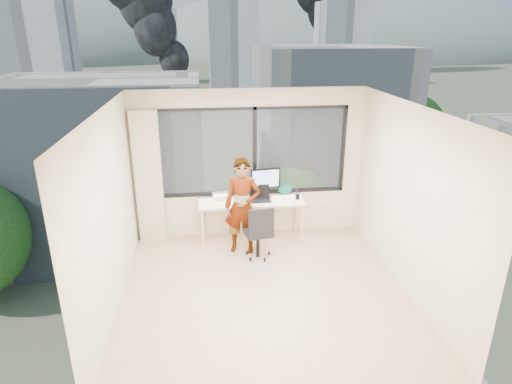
{
  "coord_description": "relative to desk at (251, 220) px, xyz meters",
  "views": [
    {
      "loc": [
        -0.75,
        -5.21,
        3.5
      ],
      "look_at": [
        0.0,
        1.0,
        1.15
      ],
      "focal_mm": 30.4,
      "sensor_mm": 36.0,
      "label": 1
    }
  ],
  "objects": [
    {
      "name": "floor",
      "position": [
        0.0,
        -1.66,
        -0.38
      ],
      "size": [
        4.0,
        4.0,
        0.01
      ],
      "primitive_type": "cube",
      "color": "tan",
      "rests_on": "ground"
    },
    {
      "name": "ceiling",
      "position": [
        0.0,
        -1.66,
        2.23
      ],
      "size": [
        4.0,
        4.0,
        0.01
      ],
      "primitive_type": "cube",
      "color": "white",
      "rests_on": "ground"
    },
    {
      "name": "wall_front",
      "position": [
        0.0,
        -3.66,
        0.93
      ],
      "size": [
        4.0,
        0.01,
        2.6
      ],
      "primitive_type": "cube",
      "color": "beige",
      "rests_on": "ground"
    },
    {
      "name": "wall_left",
      "position": [
        -2.0,
        -1.66,
        0.93
      ],
      "size": [
        0.01,
        4.0,
        2.6
      ],
      "primitive_type": "cube",
      "color": "beige",
      "rests_on": "ground"
    },
    {
      "name": "wall_right",
      "position": [
        2.0,
        -1.66,
        0.93
      ],
      "size": [
        0.01,
        4.0,
        2.6
      ],
      "primitive_type": "cube",
      "color": "beige",
      "rests_on": "ground"
    },
    {
      "name": "window_wall",
      "position": [
        0.05,
        0.34,
        1.15
      ],
      "size": [
        3.3,
        0.16,
        1.55
      ],
      "primitive_type": null,
      "color": "black",
      "rests_on": "ground"
    },
    {
      "name": "curtain",
      "position": [
        -1.72,
        0.22,
        0.77
      ],
      "size": [
        0.45,
        0.14,
        2.3
      ],
      "primitive_type": "cube",
      "color": "beige",
      "rests_on": "floor"
    },
    {
      "name": "desk",
      "position": [
        0.0,
        0.0,
        0.0
      ],
      "size": [
        1.8,
        0.6,
        0.75
      ],
      "primitive_type": "cube",
      "color": "beige",
      "rests_on": "floor"
    },
    {
      "name": "chair",
      "position": [
        0.04,
        -0.62,
        0.1
      ],
      "size": [
        0.55,
        0.55,
        0.95
      ],
      "primitive_type": null,
      "rotation": [
        0.0,
        0.0,
        0.15
      ],
      "color": "black",
      "rests_on": "floor"
    },
    {
      "name": "person",
      "position": [
        -0.19,
        -0.37,
        0.43
      ],
      "size": [
        0.67,
        0.53,
        1.61
      ],
      "primitive_type": "imported",
      "rotation": [
        0.0,
        0.0,
        -0.26
      ],
      "color": "#2D2D33",
      "rests_on": "floor"
    },
    {
      "name": "monitor",
      "position": [
        0.26,
        0.15,
        0.64
      ],
      "size": [
        0.54,
        0.18,
        0.53
      ],
      "primitive_type": null,
      "rotation": [
        0.0,
        0.0,
        0.13
      ],
      "color": "black",
      "rests_on": "desk"
    },
    {
      "name": "game_console",
      "position": [
        -0.5,
        0.2,
        0.41
      ],
      "size": [
        0.33,
        0.29,
        0.07
      ],
      "primitive_type": "cube",
      "rotation": [
        0.0,
        0.0,
        0.14
      ],
      "color": "white",
      "rests_on": "desk"
    },
    {
      "name": "laptop",
      "position": [
        0.15,
        -0.02,
        0.49
      ],
      "size": [
        0.34,
        0.36,
        0.22
      ],
      "primitive_type": null,
      "rotation": [
        0.0,
        0.0,
        0.0
      ],
      "color": "black",
      "rests_on": "desk"
    },
    {
      "name": "cellphone",
      "position": [
        0.12,
        -0.11,
        0.38
      ],
      "size": [
        0.11,
        0.05,
        0.01
      ],
      "primitive_type": "cube",
      "rotation": [
        0.0,
        0.0,
        -0.01
      ],
      "color": "black",
      "rests_on": "desk"
    },
    {
      "name": "pen_cup",
      "position": [
        0.8,
        -0.03,
        0.42
      ],
      "size": [
        0.09,
        0.09,
        0.09
      ],
      "primitive_type": "cylinder",
      "rotation": [
        0.0,
        0.0,
        0.25
      ],
      "color": "black",
      "rests_on": "desk"
    },
    {
      "name": "handbag",
      "position": [
        0.63,
        0.23,
        0.48
      ],
      "size": [
        0.28,
        0.16,
        0.2
      ],
      "primitive_type": "ellipsoid",
      "rotation": [
        0.0,
        0.0,
        -0.12
      ],
      "color": "#0C4B3B",
      "rests_on": "desk"
    },
    {
      "name": "exterior_ground",
      "position": [
        0.0,
        118.34,
        -14.38
      ],
      "size": [
        400.0,
        400.0,
        0.04
      ],
      "primitive_type": "cube",
      "color": "#515B3D",
      "rests_on": "ground"
    },
    {
      "name": "near_bldg_a",
      "position": [
        -9.0,
        28.34,
        -7.38
      ],
      "size": [
        16.0,
        12.0,
        14.0
      ],
      "primitive_type": "cube",
      "color": "beige",
      "rests_on": "exterior_ground"
    },
    {
      "name": "near_bldg_b",
      "position": [
        12.0,
        36.34,
        -6.38
      ],
      "size": [
        14.0,
        13.0,
        16.0
      ],
      "primitive_type": "cube",
      "color": "silver",
      "rests_on": "exterior_ground"
    },
    {
      "name": "far_tower_a",
      "position": [
        -35.0,
        93.34,
        -0.38
      ],
      "size": [
        14.0,
        14.0,
        28.0
      ],
      "primitive_type": "cube",
      "color": "silver",
      "rests_on": "exterior_ground"
    },
    {
      "name": "far_tower_b",
      "position": [
        8.0,
        118.34,
        0.62
      ],
      "size": [
        13.0,
        13.0,
        30.0
      ],
      "primitive_type": "cube",
      "color": "silver",
      "rests_on": "exterior_ground"
    },
    {
      "name": "far_tower_c",
      "position": [
        45.0,
        138.34,
        -1.38
      ],
      "size": [
        15.0,
        15.0,
        26.0
      ],
      "primitive_type": "cube",
      "color": "silver",
      "rests_on": "exterior_ground"
    },
    {
      "name": "far_tower_d",
      "position": [
        -60.0,
        148.34,
        -3.38
      ],
      "size": [
        16.0,
        14.0,
        22.0
      ],
      "primitive_type": "cube",
      "color": "silver",
      "rests_on": "exterior_ground"
    },
    {
      "name": "hill_a",
      "position": [
        -120.0,
        318.34,
        -14.38
      ],
      "size": [
        288.0,
        216.0,
        90.0
      ],
      "primitive_type": "ellipsoid",
      "color": "slate",
      "rests_on": "exterior_ground"
    },
    {
      "name": "hill_b",
      "position": [
        100.0,
        318.34,
        -14.38
      ],
      "size": [
        300.0,
        220.0,
        96.0
      ],
      "primitive_type": "ellipsoid",
      "color": "slate",
      "rests_on": "exterior_ground"
    },
    {
      "name": "tree_b",
      "position": [
        4.0,
        16.34,
        -9.88
      ],
      "size": [
        7.6,
        7.6,
        9.0
      ],
      "primitive_type": null,
      "color": "#204818",
      "rests_on": "exterior_ground"
    },
    {
      "name": "tree_c",
      "position": [
        22.0,
        38.34,
        -9.38
      ],
      "size": [
        8.4,
        8.4,
        10.0
      ],
      "primitive_type": null,
      "color": "#204818",
      "rests_on": "exterior_ground"
    }
  ]
}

